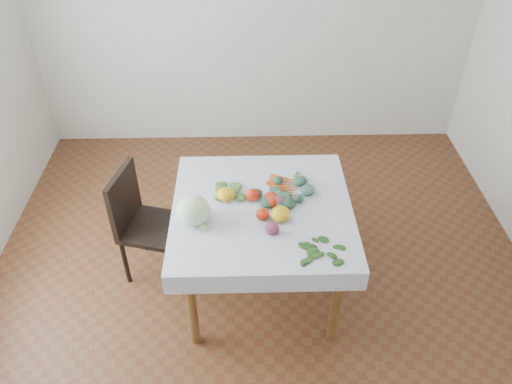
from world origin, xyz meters
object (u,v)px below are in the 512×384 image
(cabbage, at_px, (193,210))
(carrot_bunch, at_px, (284,187))
(chair, at_px, (140,218))
(heirloom_back, at_px, (226,194))
(table, at_px, (262,219))

(cabbage, bearing_deg, carrot_bunch, 28.27)
(chair, relative_size, cabbage, 4.31)
(cabbage, height_order, heirloom_back, cabbage)
(chair, height_order, cabbage, cabbage)
(heirloom_back, height_order, carrot_bunch, heirloom_back)
(chair, distance_m, cabbage, 0.64)
(table, bearing_deg, carrot_bunch, 50.45)
(table, height_order, heirloom_back, heirloom_back)
(table, height_order, cabbage, cabbage)
(cabbage, distance_m, heirloom_back, 0.28)
(table, distance_m, heirloom_back, 0.28)
(cabbage, relative_size, heirloom_back, 1.75)
(chair, xyz_separation_m, cabbage, (0.42, -0.34, 0.35))
(cabbage, distance_m, carrot_bunch, 0.64)
(chair, bearing_deg, carrot_bunch, -1.98)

